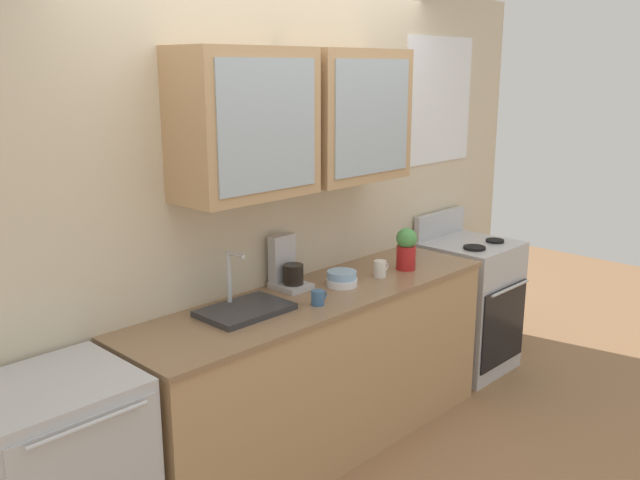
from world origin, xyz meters
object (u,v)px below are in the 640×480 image
Objects in this scene: bowl_stack at (342,279)px; cup_near_bowls at (380,269)px; vase at (406,248)px; cup_near_sink at (318,298)px; sink_faucet at (244,308)px; coffee_maker at (287,268)px; stove_range at (468,305)px.

cup_near_bowls is (0.28, -0.05, 0.01)m from bowl_stack.
vase is 2.55× the size of cup_near_sink.
cup_near_sink is at bearing -28.23° from sink_faucet.
bowl_stack is at bearing 169.91° from cup_near_bowls.
coffee_maker is at bearing 18.42° from sink_faucet.
bowl_stack is 0.28m from cup_near_bowls.
sink_faucet is at bearing -161.58° from coffee_maker.
cup_near_bowls is at bearing -10.09° from bowl_stack.
coffee_maker is at bearing 172.80° from stove_range.
stove_range reaches higher than bowl_stack.
sink_faucet is 0.94m from cup_near_bowls.
bowl_stack is at bearing 172.97° from vase.
cup_near_bowls is (0.59, 0.08, 0.01)m from cup_near_sink.
cup_near_sink is 0.34m from coffee_maker.
stove_range is 1.01m from vase.
coffee_maker is at bearing 139.58° from bowl_stack.
stove_range is at bearing 4.35° from cup_near_sink.
vase is at bearing -3.21° from cup_near_bowls.
coffee_maker is (0.42, 0.14, 0.08)m from sink_faucet.
bowl_stack is at bearing 179.94° from stove_range.
stove_range is 6.27× the size of bowl_stack.
stove_range is at bearing 4.21° from vase.
cup_near_bowls is (0.93, -0.10, 0.03)m from sink_faucet.
coffee_maker is at bearing 160.63° from vase.
vase is at bearing -7.03° from bowl_stack.
sink_faucet reaches higher than stove_range.
sink_faucet is at bearing 173.67° from cup_near_bowls.
stove_range is 1.42m from bowl_stack.
vase is (0.50, -0.06, 0.09)m from bowl_stack.
cup_near_sink is at bearing -175.50° from vase.
sink_faucet is 0.66m from bowl_stack.
cup_near_bowls reaches higher than cup_near_sink.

